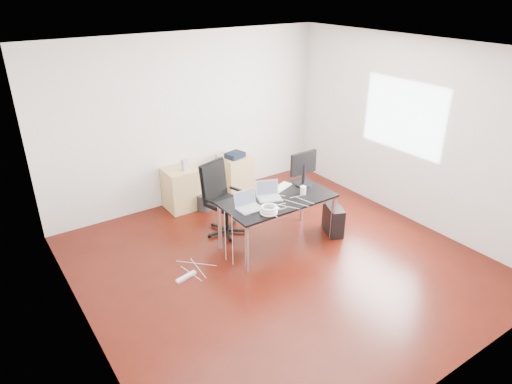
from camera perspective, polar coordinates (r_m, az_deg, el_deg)
room_shell at (r=5.68m, az=3.43°, el=3.19°), size 5.00×5.00×5.00m
desk at (r=6.41m, az=2.75°, el=-1.25°), size 1.60×0.80×0.73m
office_chair at (r=6.78m, az=-4.37°, el=-0.39°), size 0.59×0.61×1.08m
filing_cabinet_left at (r=7.67m, az=-9.38°, el=0.39°), size 0.50×0.50×0.70m
filing_cabinet_right at (r=8.13m, az=-2.55°, el=2.20°), size 0.50×0.50×0.70m
pc_tower at (r=6.99m, az=9.63°, el=-3.41°), size 0.36×0.49×0.44m
wastebasket at (r=7.65m, az=-6.51°, el=-1.25°), size 0.26×0.26×0.28m
power_strip at (r=6.08m, az=-8.73°, el=-10.43°), size 0.31×0.13×0.04m
laptop_left at (r=6.09m, az=-0.97°, el=-1.58°), size 0.33×0.25×0.23m
laptop_right at (r=6.37m, az=1.61°, el=-0.29°), size 0.40×0.35×0.23m
monitor at (r=6.74m, az=5.94°, el=3.17°), size 0.45×0.26×0.51m
keyboard at (r=6.68m, az=3.01°, el=0.50°), size 0.46×0.28×0.02m
cup_white at (r=6.52m, az=5.92°, el=0.22°), size 0.10×0.10×0.12m
cup_brown at (r=6.56m, az=5.81°, el=0.29°), size 0.10×0.10×0.10m
cable_coil at (r=5.96m, az=1.61°, el=-2.25°), size 0.24×0.24×0.11m
power_adapter at (r=6.08m, az=2.57°, el=-2.08°), size 0.08×0.08×0.03m
speaker at (r=7.46m, az=-8.94°, el=3.38°), size 0.11×0.10×0.18m
navy_garment at (r=7.92m, az=-2.65°, el=4.62°), size 0.35×0.30×0.09m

